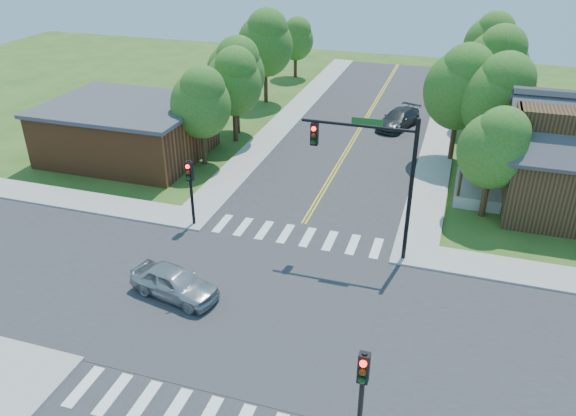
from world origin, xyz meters
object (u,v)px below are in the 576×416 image
(car_dgrey, at_px, (398,119))
(signal_pole_nw, at_px, (190,181))
(signal_pole_se, at_px, (362,383))
(signal_mast_ne, at_px, (376,164))
(car_silver, at_px, (174,283))

(car_dgrey, bearing_deg, signal_pole_nw, -94.72)
(signal_pole_se, xyz_separation_m, car_dgrey, (-2.85, 30.13, -1.97))
(signal_mast_ne, xyz_separation_m, car_dgrey, (-1.17, 18.91, -4.16))
(signal_pole_se, distance_m, car_dgrey, 30.32)
(signal_pole_se, relative_size, signal_pole_nw, 1.00)
(signal_mast_ne, xyz_separation_m, car_silver, (-7.50, -5.97, -4.15))
(signal_pole_nw, xyz_separation_m, car_silver, (2.01, -5.95, -1.96))
(car_silver, relative_size, car_dgrey, 0.85)
(signal_pole_se, height_order, signal_pole_nw, same)
(signal_mast_ne, bearing_deg, signal_pole_se, -81.44)
(signal_pole_se, height_order, car_dgrey, signal_pole_se)
(car_silver, bearing_deg, signal_pole_nw, 30.91)
(signal_mast_ne, height_order, car_silver, signal_mast_ne)
(signal_mast_ne, height_order, signal_pole_nw, signal_mast_ne)
(signal_pole_nw, height_order, car_dgrey, signal_pole_nw)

